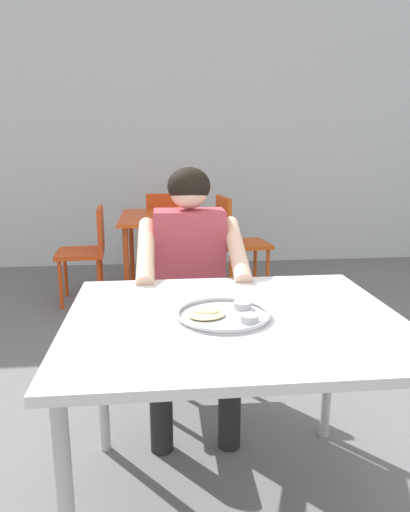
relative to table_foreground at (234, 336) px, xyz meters
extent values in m
cube|color=slate|center=(0.04, 0.01, -0.71)|extent=(12.00, 12.00, 0.05)
cube|color=silver|center=(0.04, 3.84, 1.01)|extent=(12.00, 0.12, 3.40)
cube|color=silver|center=(0.00, 0.00, 0.06)|extent=(1.12, 0.93, 0.03)
cylinder|color=#B2B2B7|center=(-0.50, 0.41, -0.32)|extent=(0.04, 0.04, 0.73)
cylinder|color=#B2B2B7|center=(0.50, 0.41, -0.32)|extent=(0.04, 0.04, 0.73)
cylinder|color=#B7BABF|center=(-0.04, -0.01, 0.08)|extent=(0.32, 0.32, 0.01)
torus|color=#B7BABF|center=(-0.04, -0.01, 0.09)|extent=(0.32, 0.32, 0.01)
cylinder|color=#B2B5BA|center=(0.03, -0.07, 0.09)|extent=(0.06, 0.06, 0.02)
cylinder|color=#C65119|center=(0.03, -0.07, 0.10)|extent=(0.05, 0.05, 0.01)
cylinder|color=#B2B5BA|center=(0.03, 0.06, 0.09)|extent=(0.06, 0.06, 0.02)
cylinder|color=maroon|center=(0.03, 0.06, 0.10)|extent=(0.05, 0.05, 0.01)
ellipsoid|color=#E5C689|center=(-0.09, -0.01, 0.09)|extent=(0.15, 0.14, 0.01)
ellipsoid|color=#D4BE85|center=(-0.09, 0.01, 0.09)|extent=(0.10, 0.08, 0.01)
cube|color=silver|center=(-0.10, 0.83, -0.26)|extent=(0.44, 0.39, 0.04)
cube|color=silver|center=(-0.09, 1.00, -0.04)|extent=(0.41, 0.04, 0.40)
cylinder|color=silver|center=(0.08, 0.67, -0.48)|extent=(0.03, 0.03, 0.41)
cylinder|color=silver|center=(-0.27, 0.68, -0.48)|extent=(0.03, 0.03, 0.41)
cylinder|color=silver|center=(0.08, 0.97, -0.48)|extent=(0.03, 0.03, 0.41)
cylinder|color=silver|center=(-0.27, 0.98, -0.48)|extent=(0.03, 0.03, 0.41)
cylinder|color=black|center=(0.05, 0.37, -0.46)|extent=(0.10, 0.10, 0.44)
cylinder|color=black|center=(0.05, 0.57, -0.20)|extent=(0.13, 0.40, 0.12)
cylinder|color=black|center=(-0.25, 0.38, -0.46)|extent=(0.10, 0.10, 0.44)
cylinder|color=black|center=(-0.25, 0.58, -0.20)|extent=(0.13, 0.40, 0.12)
cube|color=#B23F4C|center=(-0.10, 0.78, 0.06)|extent=(0.34, 0.20, 0.53)
cylinder|color=beige|center=(0.11, 0.59, 0.17)|extent=(0.08, 0.46, 0.25)
cylinder|color=beige|center=(-0.30, 0.60, 0.17)|extent=(0.08, 0.46, 0.25)
sphere|color=beige|center=(-0.10, 0.78, 0.43)|extent=(0.19, 0.19, 0.19)
ellipsoid|color=black|center=(-0.10, 0.78, 0.44)|extent=(0.21, 0.20, 0.18)
cube|color=#E04C19|center=(-0.18, 2.55, 0.03)|extent=(0.77, 0.91, 0.03)
cylinder|color=#B33D14|center=(-0.50, 2.16, -0.34)|extent=(0.04, 0.04, 0.70)
cylinder|color=#B33D14|center=(0.15, 2.16, -0.34)|extent=(0.04, 0.04, 0.70)
cylinder|color=#B33D14|center=(-0.50, 2.94, -0.34)|extent=(0.04, 0.04, 0.70)
cylinder|color=#B33D14|center=(0.15, 2.94, -0.34)|extent=(0.04, 0.04, 0.70)
cube|color=#DC4618|center=(-0.91, 2.49, -0.26)|extent=(0.42, 0.45, 0.04)
cube|color=#DC4618|center=(-0.73, 2.51, -0.06)|extent=(0.06, 0.40, 0.37)
cylinder|color=#DC4618|center=(-1.05, 2.31, -0.48)|extent=(0.03, 0.03, 0.41)
cylinder|color=#DC4618|center=(-1.07, 2.65, -0.48)|extent=(0.03, 0.03, 0.41)
cylinder|color=#DC4618|center=(-0.74, 2.33, -0.48)|extent=(0.03, 0.03, 0.41)
cylinder|color=#DC4618|center=(-0.76, 2.67, -0.48)|extent=(0.03, 0.03, 0.41)
cube|color=#D65217|center=(0.52, 2.60, -0.23)|extent=(0.47, 0.46, 0.04)
cube|color=#D65217|center=(0.33, 2.57, -0.01)|extent=(0.09, 0.38, 0.41)
cylinder|color=#D65217|center=(0.67, 2.79, -0.47)|extent=(0.03, 0.03, 0.43)
cylinder|color=#D65217|center=(0.71, 2.47, -0.47)|extent=(0.03, 0.03, 0.43)
cylinder|color=#D65217|center=(0.33, 2.74, -0.47)|extent=(0.03, 0.03, 0.43)
cylinder|color=#D65217|center=(0.37, 2.42, -0.47)|extent=(0.03, 0.03, 0.43)
cube|color=#DB471A|center=(-0.16, 3.22, -0.25)|extent=(0.40, 0.38, 0.04)
cube|color=#DB471A|center=(-0.17, 3.04, -0.03)|extent=(0.37, 0.04, 0.41)
cylinder|color=#DB471A|center=(-0.32, 3.37, -0.48)|extent=(0.03, 0.03, 0.42)
cylinder|color=#DB471A|center=(-0.01, 3.37, -0.48)|extent=(0.03, 0.03, 0.42)
cylinder|color=#DB471A|center=(-0.32, 3.07, -0.48)|extent=(0.03, 0.03, 0.42)
cylinder|color=#DB471A|center=(-0.01, 3.06, -0.48)|extent=(0.03, 0.03, 0.42)
camera|label=1|loc=(-0.25, -1.46, 0.63)|focal=32.91mm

